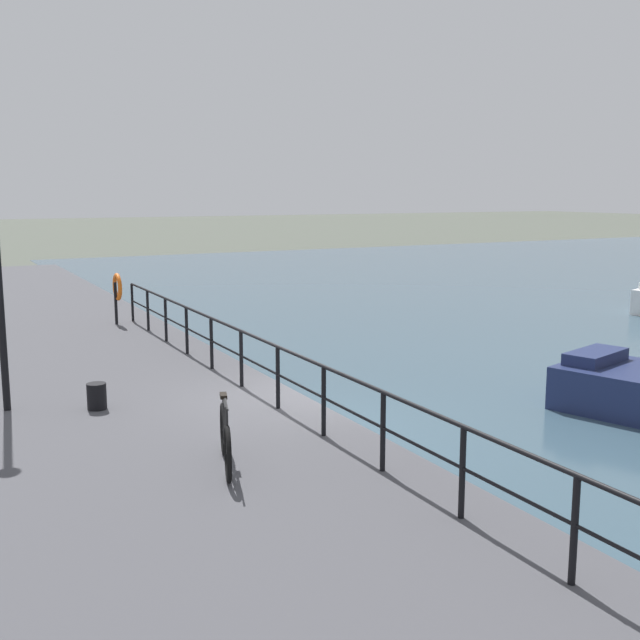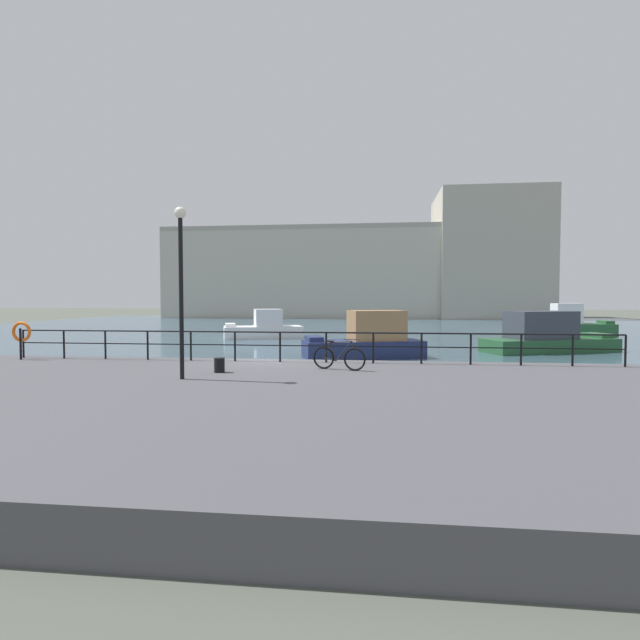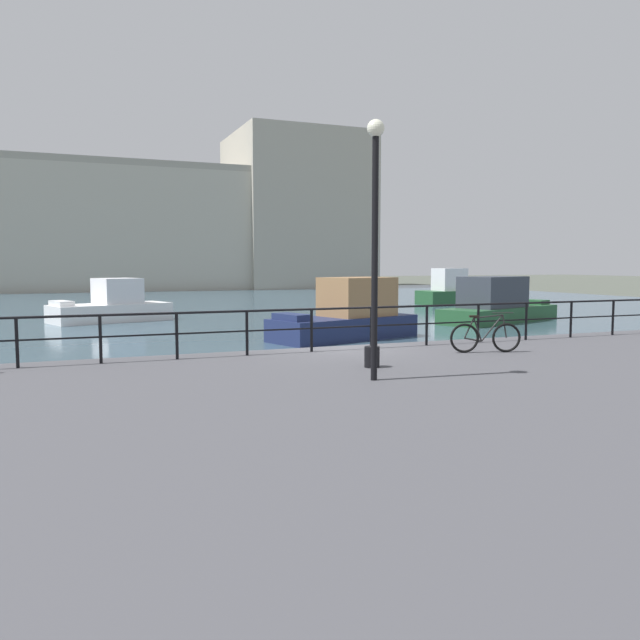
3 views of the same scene
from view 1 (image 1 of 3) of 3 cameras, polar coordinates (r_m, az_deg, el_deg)
The scene contains 5 objects.
ground_plane at distance 13.97m, azimuth -1.24°, elevation -8.51°, with size 240.00×240.00×0.00m, color #4C5147.
quay_railing at distance 12.04m, azimuth -1.54°, elevation -4.13°, with size 21.43×0.07×1.08m.
parked_bicycle at distance 10.23m, azimuth -7.03°, elevation -8.72°, with size 1.71×0.58×0.98m.
mooring_bollard at distance 13.35m, azimuth -16.23°, elevation -5.45°, with size 0.32×0.32×0.44m, color black.
life_ring_stand at distance 21.59m, azimuth -14.81°, elevation 2.26°, with size 0.75×0.16×1.40m.
Camera 1 is at (11.93, -5.84, 4.32)m, focal length 43.15 mm.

